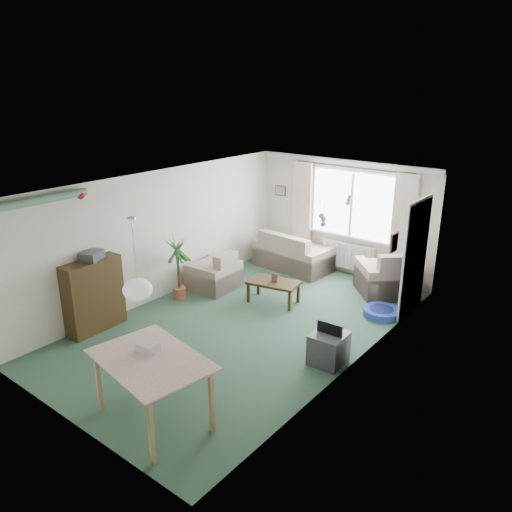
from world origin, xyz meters
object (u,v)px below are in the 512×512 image
Objects in this scene: armchair_left at (214,270)px; tv_cube at (329,348)px; bookshelf at (94,296)px; houseplant at (178,269)px; pet_bed at (381,312)px; armchair_corner at (387,271)px; coffee_table at (273,292)px; sofa at (293,250)px; dining_table at (153,391)px.

tv_cube is at bearing 69.79° from armchair_left.
bookshelf is 1.70m from houseplant.
armchair_left is at bearing 79.19° from houseplant.
houseplant is 3.74m from pet_bed.
coffee_table is at bearing 5.65° from armchair_corner.
sofa is 2.61× the size of pet_bed.
dining_table is (1.62, -5.35, 0.00)m from sofa.
armchair_left is 1.37× the size of pet_bed.
armchair_corner is at bearing 95.58° from tv_cube.
armchair_left is 4.12m from dining_table.
armchair_corner is 0.75× the size of dining_table.
dining_table is (0.90, -3.64, 0.21)m from coffee_table.
houseplant reaches higher than coffee_table.
coffee_table is 1.81× the size of tv_cube.
pet_bed is (3.30, 1.68, -0.54)m from houseplant.
houseplant is 3.58m from dining_table.
houseplant is 2.38× the size of tv_cube.
armchair_left is at bearing 80.13° from bookshelf.
dining_table is 2.63m from tv_cube.
sofa is 5.59m from dining_table.
coffee_table is at bearing 33.07° from houseplant.
bookshelf is 2.35× the size of tv_cube.
coffee_table is 1.46× the size of pet_bed.
houseplant is 1.92× the size of pet_bed.
dining_table is (-0.55, -5.33, -0.03)m from armchair_corner.
houseplant is (-0.15, -0.79, 0.22)m from armchair_left.
armchair_left is at bearing -164.19° from pet_bed.
bookshelf reaches higher than armchair_left.
armchair_left is (-2.78, -1.86, -0.06)m from armchair_corner.
armchair_corner is 1.08× the size of coffee_table.
armchair_left is 2.51m from bookshelf.
coffee_table is at bearing 144.58° from tv_cube.
armchair_corner is at bearing 84.13° from dining_table.
sofa is at bearing 75.69° from bookshelf.
armchair_corner is 1.59× the size of pet_bed.
tv_cube is (3.35, -0.23, -0.37)m from houseplant.
armchair_corner reaches higher than pet_bed.
houseplant is at bearing -1.57° from armchair_corner.
houseplant is (-2.93, -2.65, 0.16)m from armchair_corner.
coffee_table is at bearing 55.77° from bookshelf.
bookshelf reaches higher than armchair_corner.
armchair_corner is 1.97× the size of tv_cube.
tv_cube reaches higher than pet_bed.
houseplant reaches higher than armchair_left.
houseplant reaches higher than sofa.
bookshelf reaches higher than tv_cube.
pet_bed is at bearing 67.29° from armchair_corner.
coffee_table is 2.22m from tv_cube.
tv_cube is at bearing 68.29° from dining_table.
armchair_left is 0.94× the size of coffee_table.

